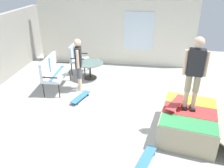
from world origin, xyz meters
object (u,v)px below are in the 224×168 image
(patio_bench, at_px, (53,70))
(patio_chair_near_house, at_px, (76,57))
(person_watching, at_px, (79,62))
(person_skater, at_px, (195,70))
(patio_table, at_px, (90,67))
(skateboard_on_ramp, at_px, (176,103))
(skateboard_by_bench, at_px, (80,97))
(skate_ramp, at_px, (189,122))
(skateboard_spare, at_px, (146,159))

(patio_bench, relative_size, patio_chair_near_house, 1.25)
(person_watching, bearing_deg, person_skater, -118.97)
(patio_table, bearing_deg, skateboard_on_ramp, -133.62)
(patio_bench, distance_m, skateboard_by_bench, 1.29)
(skate_ramp, bearing_deg, skateboard_on_ramp, 64.10)
(person_watching, relative_size, skateboard_spare, 1.97)
(patio_table, distance_m, skateboard_spare, 4.23)
(person_skater, height_order, skateboard_spare, person_skater)
(patio_chair_near_house, bearing_deg, patio_table, -124.70)
(person_watching, distance_m, skateboard_on_ramp, 3.15)
(person_skater, height_order, skateboard_on_ramp, person_skater)
(person_watching, distance_m, skateboard_by_bench, 1.07)
(skate_ramp, relative_size, patio_bench, 1.73)
(skateboard_by_bench, relative_size, skateboard_spare, 1.00)
(patio_bench, distance_m, person_skater, 4.24)
(skate_ramp, distance_m, person_skater, 1.24)
(patio_chair_near_house, relative_size, skateboard_spare, 1.24)
(skateboard_by_bench, height_order, skateboard_on_ramp, skateboard_on_ramp)
(patio_chair_near_house, relative_size, skateboard_by_bench, 1.24)
(patio_bench, distance_m, person_watching, 0.89)
(skateboard_on_ramp, bearing_deg, person_skater, -104.17)
(person_watching, bearing_deg, patio_table, -6.69)
(person_skater, distance_m, skateboard_on_ramp, 0.89)
(skateboard_on_ramp, bearing_deg, person_watching, 59.75)
(patio_table, xyz_separation_m, skateboard_by_bench, (-1.52, -0.08, -0.32))
(skateboard_by_bench, bearing_deg, patio_chair_near_house, 19.23)
(patio_bench, height_order, patio_table, patio_bench)
(patio_bench, bearing_deg, person_watching, -88.47)
(person_watching, height_order, skateboard_by_bench, person_watching)
(person_watching, relative_size, person_skater, 1.00)
(patio_chair_near_house, distance_m, skateboard_spare, 4.90)
(skateboard_by_bench, relative_size, skateboard_on_ramp, 1.02)
(patio_table, xyz_separation_m, skateboard_spare, (-3.71, -2.00, -0.32))
(skate_ramp, distance_m, skateboard_on_ramp, 0.53)
(skate_ramp, relative_size, skateboard_by_bench, 2.67)
(patio_table, distance_m, skateboard_on_ramp, 3.61)
(skate_ramp, distance_m, patio_bench, 4.24)
(person_watching, height_order, skateboard_spare, person_watching)
(patio_bench, distance_m, patio_chair_near_house, 1.38)
(patio_bench, bearing_deg, patio_chair_near_house, -14.21)
(person_skater, xyz_separation_m, skateboard_spare, (-1.16, 0.88, -1.45))
(patio_table, bearing_deg, skateboard_by_bench, -177.04)
(patio_chair_near_house, xyz_separation_m, patio_table, (-0.41, -0.59, -0.21))
(patio_chair_near_house, distance_m, skateboard_by_bench, 2.11)
(patio_bench, xyz_separation_m, skateboard_by_bench, (-0.59, -1.01, -0.53))
(skate_ramp, xyz_separation_m, skateboard_spare, (-1.07, 0.93, -0.22))
(skateboard_spare, bearing_deg, patio_bench, 46.46)
(skate_ramp, height_order, person_skater, person_skater)
(skateboard_spare, xyz_separation_m, skateboard_on_ramp, (1.23, -0.61, 0.61))
(skate_ramp, bearing_deg, person_skater, 32.26)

